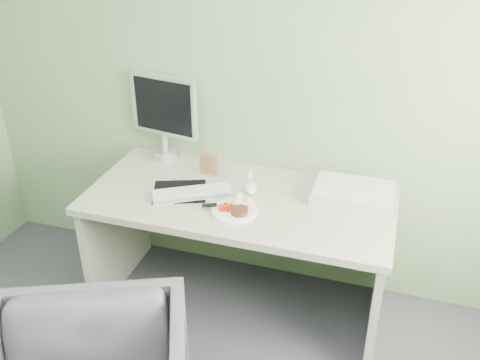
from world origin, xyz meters
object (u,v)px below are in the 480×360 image
(desk, at_px, (239,226))
(monitor, at_px, (164,113))
(scanner, at_px, (354,194))
(plate, at_px, (235,211))

(desk, relative_size, monitor, 3.17)
(desk, xyz_separation_m, monitor, (-0.55, 0.31, 0.47))
(scanner, xyz_separation_m, monitor, (-1.12, 0.16, 0.25))
(plate, height_order, monitor, monitor)
(desk, distance_m, scanner, 0.63)
(monitor, bearing_deg, plate, -29.24)
(scanner, distance_m, monitor, 1.16)
(desk, xyz_separation_m, plate, (0.02, -0.15, 0.19))
(scanner, bearing_deg, plate, -151.30)
(plate, distance_m, monitor, 0.78)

